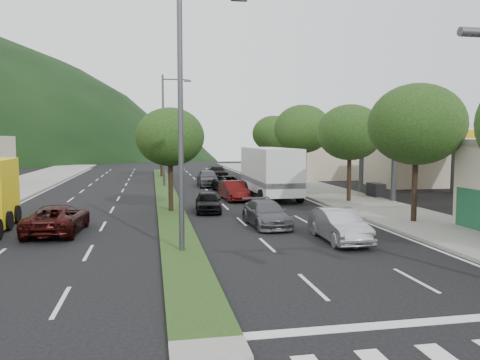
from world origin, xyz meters
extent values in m
plane|color=black|center=(0.00, 0.00, 0.00)|extent=(160.00, 160.00, 0.00)
cube|color=gray|center=(12.50, 25.00, 0.07)|extent=(5.00, 90.00, 0.15)
cube|color=#1D3814|center=(0.00, 28.00, 0.06)|extent=(1.60, 56.00, 0.12)
cube|color=silver|center=(19.00, 22.00, 5.00)|extent=(12.00, 8.00, 0.50)
cube|color=#DEA30B|center=(19.00, 22.00, 4.65)|extent=(12.20, 8.20, 0.50)
cylinder|color=#47494C|center=(15.00, 19.50, 2.30)|extent=(0.36, 0.36, 4.60)
cylinder|color=#47494C|center=(15.00, 24.50, 2.30)|extent=(0.36, 0.36, 4.60)
cylinder|color=#47494C|center=(23.00, 24.50, 2.30)|extent=(0.36, 0.36, 4.60)
cube|color=black|center=(15.00, 22.00, 0.55)|extent=(0.80, 1.60, 1.10)
cube|color=black|center=(23.00, 22.00, 0.55)|extent=(0.80, 1.60, 1.10)
cube|color=beige|center=(19.50, 44.00, 2.60)|extent=(10.00, 16.00, 5.20)
cylinder|color=black|center=(12.00, 12.00, 2.05)|extent=(0.28, 0.28, 3.81)
ellipsoid|color=black|center=(12.00, 12.00, 5.05)|extent=(4.80, 4.80, 4.08)
cylinder|color=black|center=(12.00, 20.00, 1.94)|extent=(0.28, 0.28, 3.58)
ellipsoid|color=black|center=(12.00, 20.00, 4.76)|extent=(4.40, 4.40, 3.74)
cylinder|color=black|center=(12.00, 30.00, 2.11)|extent=(0.28, 0.28, 3.92)
ellipsoid|color=black|center=(12.00, 30.00, 5.19)|extent=(5.00, 5.00, 4.25)
cylinder|color=black|center=(12.00, 40.00, 2.00)|extent=(0.28, 0.28, 3.70)
ellipsoid|color=black|center=(12.00, 40.00, 4.90)|extent=(4.60, 4.60, 3.91)
cylinder|color=black|center=(0.00, 18.00, 1.80)|extent=(0.28, 0.28, 3.36)
ellipsoid|color=black|center=(0.00, 18.00, 4.44)|extent=(4.00, 4.00, 3.40)
cylinder|color=black|center=(0.00, 44.00, 2.02)|extent=(0.28, 0.28, 3.81)
ellipsoid|color=black|center=(0.00, 44.00, 5.02)|extent=(4.80, 4.80, 4.08)
cylinder|color=#47494C|center=(0.00, 8.00, 5.00)|extent=(0.20, 0.20, 10.00)
cylinder|color=#47494C|center=(0.00, 33.00, 5.00)|extent=(0.20, 0.20, 10.00)
cylinder|color=#47494C|center=(1.10, 33.00, 9.60)|extent=(2.20, 0.12, 0.12)
cube|color=#47494C|center=(2.20, 33.00, 9.50)|extent=(0.60, 0.25, 0.18)
imported|color=#ACAFB4|center=(6.65, 8.85, 0.68)|extent=(1.50, 4.17, 1.37)
imported|color=black|center=(-5.36, 12.84, 0.66)|extent=(2.51, 4.91, 1.33)
imported|color=black|center=(2.16, 17.82, 0.61)|extent=(1.70, 3.70, 1.23)
imported|color=#515056|center=(4.48, 12.82, 0.62)|extent=(1.92, 4.36, 1.25)
imported|color=#480D0C|center=(4.60, 22.82, 0.68)|extent=(1.65, 4.18, 1.36)
imported|color=black|center=(5.16, 27.82, 0.67)|extent=(2.56, 4.94, 1.33)
imported|color=#4B4B50|center=(3.94, 32.82, 0.77)|extent=(1.93, 4.57, 1.54)
imported|color=black|center=(6.33, 43.10, 0.60)|extent=(2.01, 4.24, 1.20)
cylinder|color=black|center=(-7.80, 13.95, 0.46)|extent=(0.38, 0.94, 0.92)
cylinder|color=black|center=(-7.97, 15.97, 0.46)|extent=(0.38, 0.94, 0.92)
cube|color=silver|center=(7.53, 24.19, 2.06)|extent=(2.85, 9.58, 3.17)
cube|color=slate|center=(7.53, 24.19, 1.27)|extent=(2.91, 9.58, 0.37)
cylinder|color=black|center=(6.29, 28.03, 0.48)|extent=(0.39, 0.96, 0.95)
cylinder|color=black|center=(8.94, 27.97, 0.48)|extent=(0.39, 0.96, 0.95)
cylinder|color=black|center=(6.27, 26.89, 0.48)|extent=(0.39, 0.96, 0.95)
cylinder|color=black|center=(8.91, 26.83, 0.48)|extent=(0.39, 0.96, 0.95)
cylinder|color=black|center=(6.14, 20.79, 0.48)|extent=(0.39, 0.96, 0.95)
cylinder|color=black|center=(8.78, 20.73, 0.48)|extent=(0.39, 0.96, 0.95)
camera|label=1|loc=(-1.08, -9.48, 4.30)|focal=35.00mm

